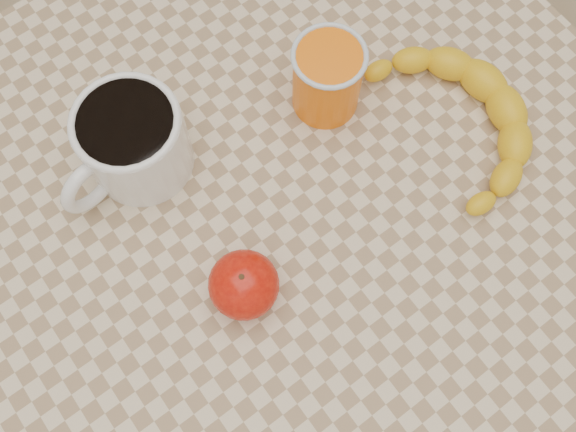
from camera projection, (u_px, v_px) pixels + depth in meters
ground at (288, 336)px, 1.36m from camera, size 3.00×3.00×0.00m
table at (288, 247)px, 0.73m from camera, size 0.80×0.80×0.75m
coffee_mug at (131, 142)px, 0.62m from camera, size 0.16×0.13×0.09m
orange_juice_glass at (327, 78)px, 0.65m from camera, size 0.08×0.08×0.09m
apple at (244, 285)px, 0.60m from camera, size 0.08×0.08×0.06m
banana at (460, 120)px, 0.66m from camera, size 0.28×0.32×0.04m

